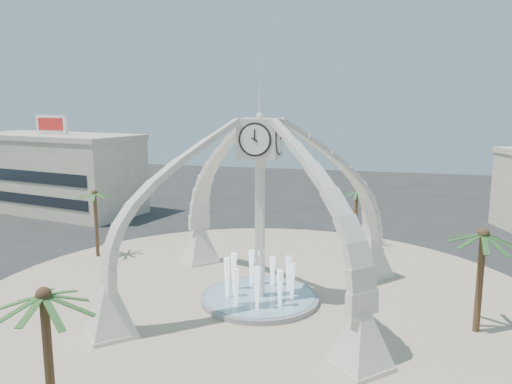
% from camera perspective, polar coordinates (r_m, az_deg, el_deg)
% --- Properties ---
extents(ground, '(140.00, 140.00, 0.00)m').
position_cam_1_polar(ground, '(34.63, 0.44, -12.40)').
color(ground, '#282828').
rests_on(ground, ground).
extents(plaza, '(40.00, 40.00, 0.06)m').
position_cam_1_polar(plaza, '(34.62, 0.44, -12.36)').
color(plaza, tan).
rests_on(plaza, ground).
extents(clock_tower, '(17.94, 17.94, 16.30)m').
position_cam_1_polar(clock_tower, '(32.71, 0.45, -1.83)').
color(clock_tower, silver).
rests_on(clock_tower, ground).
extents(fountain, '(8.00, 8.00, 3.62)m').
position_cam_1_polar(fountain, '(34.52, 0.44, -11.96)').
color(fountain, gray).
rests_on(fountain, ground).
extents(building_nw, '(23.75, 13.73, 11.90)m').
position_cam_1_polar(building_nw, '(66.92, -21.97, 2.09)').
color(building_nw, beige).
rests_on(building_nw, ground).
extents(palm_east, '(5.42, 5.42, 6.75)m').
position_cam_1_polar(palm_east, '(31.19, 24.56, -4.51)').
color(palm_east, brown).
rests_on(palm_east, ground).
extents(palm_west, '(4.14, 4.14, 6.31)m').
position_cam_1_polar(palm_west, '(44.97, -17.98, -0.23)').
color(palm_west, brown).
rests_on(palm_west, ground).
extents(palm_north, '(4.13, 4.13, 5.96)m').
position_cam_1_polar(palm_north, '(46.79, 11.44, 0.02)').
color(palm_north, brown).
rests_on(palm_north, ground).
extents(palm_south, '(4.32, 4.32, 6.62)m').
position_cam_1_polar(palm_south, '(21.51, -23.11, -10.99)').
color(palm_south, brown).
rests_on(palm_south, ground).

